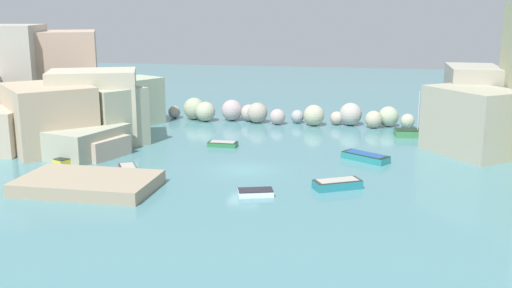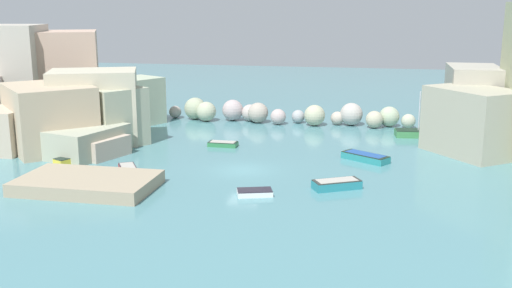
% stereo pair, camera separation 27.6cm
% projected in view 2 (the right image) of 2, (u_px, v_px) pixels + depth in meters
% --- Properties ---
extents(cove_water, '(160.00, 160.00, 0.00)m').
position_uv_depth(cove_water, '(244.00, 170.00, 47.82)').
color(cove_water, teal).
rests_on(cove_water, ground).
extents(cliff_headland_left, '(24.32, 22.75, 10.70)m').
position_uv_depth(cliff_headland_left, '(53.00, 99.00, 60.49)').
color(cliff_headland_left, '#A8AB91').
rests_on(cliff_headland_left, ground).
extents(rock_breakwater, '(31.98, 3.45, 2.47)m').
position_uv_depth(rock_breakwater, '(267.00, 113.00, 66.72)').
color(rock_breakwater, '#9BADA4').
rests_on(rock_breakwater, ground).
extents(stone_dock, '(9.53, 5.87, 0.92)m').
position_uv_depth(stone_dock, '(88.00, 183.00, 42.85)').
color(stone_dock, tan).
rests_on(stone_dock, ground).
extents(moored_boat_0, '(3.64, 2.80, 0.66)m').
position_uv_depth(moored_boat_0, '(337.00, 184.00, 43.00)').
color(moored_boat_0, teal).
rests_on(moored_boat_0, cove_water).
extents(moored_boat_1, '(4.62, 2.35, 4.53)m').
position_uv_depth(moored_boat_1, '(418.00, 133.00, 59.76)').
color(moored_boat_1, '#42894D').
rests_on(moored_boat_1, cove_water).
extents(moored_boat_2, '(3.47, 2.91, 0.56)m').
position_uv_depth(moored_boat_2, '(126.00, 133.00, 59.99)').
color(moored_boat_2, teal).
rests_on(moored_boat_2, cove_water).
extents(moored_boat_3, '(2.69, 1.95, 0.42)m').
position_uv_depth(moored_boat_3, '(255.00, 192.00, 41.55)').
color(moored_boat_3, white).
rests_on(moored_boat_3, cove_water).
extents(moored_boat_4, '(2.70, 1.26, 0.45)m').
position_uv_depth(moored_boat_4, '(223.00, 144.00, 55.75)').
color(moored_boat_4, '#317B46').
rests_on(moored_boat_4, cove_water).
extents(moored_boat_5, '(2.22, 2.62, 0.46)m').
position_uv_depth(moored_boat_5, '(128.00, 168.00, 47.55)').
color(moored_boat_5, red).
rests_on(moored_boat_5, cove_water).
extents(moored_boat_6, '(2.38, 3.31, 0.65)m').
position_uv_depth(moored_boat_6, '(73.00, 160.00, 49.79)').
color(moored_boat_6, yellow).
rests_on(moored_boat_6, cove_water).
extents(moored_boat_7, '(4.16, 3.44, 0.62)m').
position_uv_depth(moored_boat_7, '(365.00, 157.00, 50.63)').
color(moored_boat_7, teal).
rests_on(moored_boat_7, cove_water).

